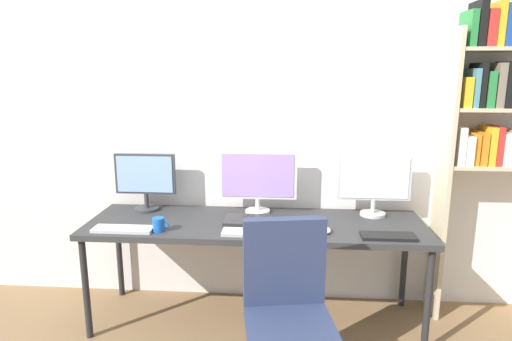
% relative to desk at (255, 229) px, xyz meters
% --- Properties ---
extents(wall_back, '(4.69, 0.10, 2.60)m').
position_rel_desk_xyz_m(wall_back, '(0.00, 0.42, 0.61)').
color(wall_back, silver).
rests_on(wall_back, ground_plane).
extents(desk, '(2.29, 0.68, 0.74)m').
position_rel_desk_xyz_m(desk, '(0.00, 0.00, 0.00)').
color(desk, '#333333').
rests_on(desk, ground_plane).
extents(bookshelf, '(0.83, 0.28, 2.18)m').
position_rel_desk_xyz_m(bookshelf, '(1.62, 0.23, 0.71)').
color(bookshelf, beige).
rests_on(bookshelf, ground_plane).
extents(office_chair, '(0.52, 0.52, 0.99)m').
position_rel_desk_xyz_m(office_chair, '(0.23, -0.77, -0.29)').
color(office_chair, '#2D2D33').
rests_on(office_chair, ground_plane).
extents(monitor_left, '(0.44, 0.18, 0.42)m').
position_rel_desk_xyz_m(monitor_left, '(-0.83, 0.21, 0.29)').
color(monitor_left, '#38383D').
rests_on(monitor_left, desk).
extents(monitor_center, '(0.56, 0.18, 0.45)m').
position_rel_desk_xyz_m(monitor_center, '(0.00, 0.21, 0.30)').
color(monitor_center, silver).
rests_on(monitor_center, desk).
extents(monitor_right, '(0.50, 0.18, 0.43)m').
position_rel_desk_xyz_m(monitor_right, '(0.83, 0.21, 0.29)').
color(monitor_right, silver).
rests_on(monitor_right, desk).
extents(keyboard_left, '(0.39, 0.13, 0.02)m').
position_rel_desk_xyz_m(keyboard_left, '(-0.84, -0.23, 0.06)').
color(keyboard_left, silver).
rests_on(keyboard_left, desk).
extents(keyboard_center, '(0.39, 0.13, 0.02)m').
position_rel_desk_xyz_m(keyboard_center, '(0.00, -0.23, 0.06)').
color(keyboard_center, silver).
rests_on(keyboard_center, desk).
extents(keyboard_right, '(0.33, 0.13, 0.02)m').
position_rel_desk_xyz_m(keyboard_right, '(0.84, -0.23, 0.06)').
color(keyboard_right, black).
rests_on(keyboard_right, desk).
extents(mouse_left_side, '(0.06, 0.10, 0.03)m').
position_rel_desk_xyz_m(mouse_left_side, '(0.47, -0.17, 0.07)').
color(mouse_left_side, silver).
rests_on(mouse_left_side, desk).
extents(mouse_right_side, '(0.06, 0.10, 0.03)m').
position_rel_desk_xyz_m(mouse_right_side, '(0.38, -0.17, 0.07)').
color(mouse_right_side, '#38383D').
rests_on(mouse_right_side, desk).
extents(laptop_closed, '(0.32, 0.22, 0.02)m').
position_rel_desk_xyz_m(laptop_closed, '(-0.05, -0.00, 0.06)').
color(laptop_closed, '#2D2D2D').
rests_on(laptop_closed, desk).
extents(coffee_mug, '(0.11, 0.08, 0.09)m').
position_rel_desk_xyz_m(coffee_mug, '(-0.60, -0.22, 0.09)').
color(coffee_mug, blue).
rests_on(coffee_mug, desk).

